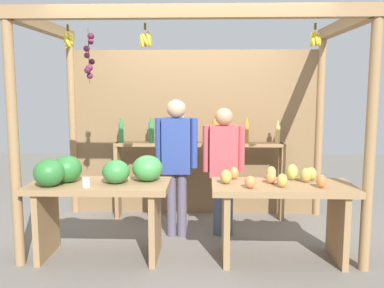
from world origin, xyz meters
The scene contains 7 objects.
ground_plane centered at (0.00, 0.00, 0.00)m, with size 12.00×12.00×0.00m, color slate.
market_stall centered at (-0.01, 0.43, 1.40)m, with size 3.42×1.87×2.44m.
fruit_counter_left centered at (-0.92, -0.67, 0.71)m, with size 1.39×0.69×1.04m.
fruit_counter_right centered at (0.90, -0.65, 0.59)m, with size 1.39×0.64×0.93m.
bottle_shelf_unit centered at (0.06, 0.66, 0.80)m, with size 2.20×0.22×1.35m.
vendor_man centered at (-0.18, -0.03, 0.95)m, with size 0.48×0.21×1.59m.
vendor_woman centered at (0.35, 0.03, 0.88)m, with size 0.48×0.20×1.48m.
Camera 1 is at (0.16, -4.76, 1.73)m, focal length 39.66 mm.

